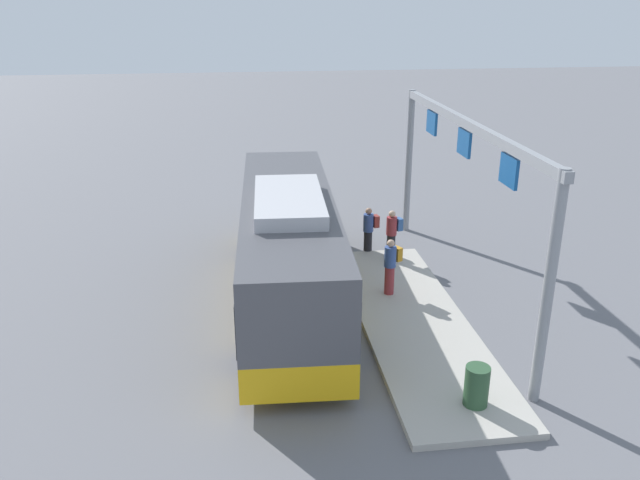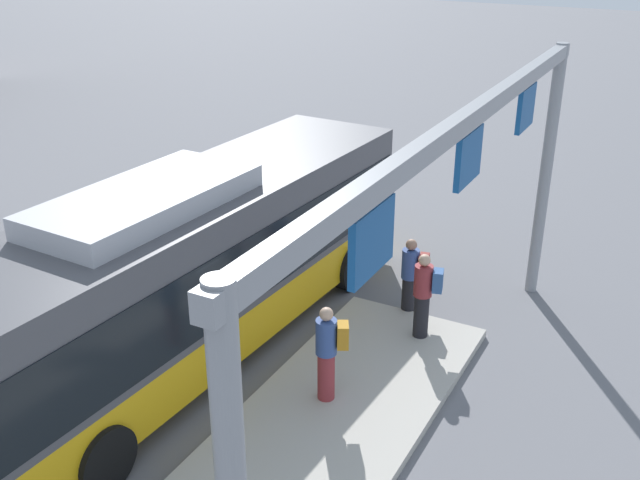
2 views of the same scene
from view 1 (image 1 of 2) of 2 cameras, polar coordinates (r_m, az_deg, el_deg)
name	(u,v)px [view 1 (image 1 of 2)]	position (r m, az deg, el deg)	size (l,w,h in m)	color
ground_plane	(290,300)	(18.66, -2.72, -5.37)	(120.00, 120.00, 0.00)	slate
platform_curb	(414,322)	(17.46, 8.36, -7.26)	(10.00, 2.80, 0.16)	#B2ADA3
bus_main	(289,242)	(17.92, -2.82, -0.18)	(11.17, 3.08, 3.46)	#EAAD14
person_boarding	(369,230)	(21.58, 4.39, 0.90)	(0.40, 0.57, 1.67)	black
person_waiting_near	(392,233)	(20.88, 6.45, 0.59)	(0.43, 0.58, 1.67)	black
person_waiting_mid	(391,265)	(18.44, 6.32, -2.22)	(0.52, 0.60, 1.67)	maroon
platform_sign_gantry	(462,166)	(18.25, 12.57, 6.46)	(11.37, 0.24, 5.20)	gray
trash_bin	(477,386)	(14.14, 13.77, -12.50)	(0.52, 0.52, 0.90)	#2D5133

